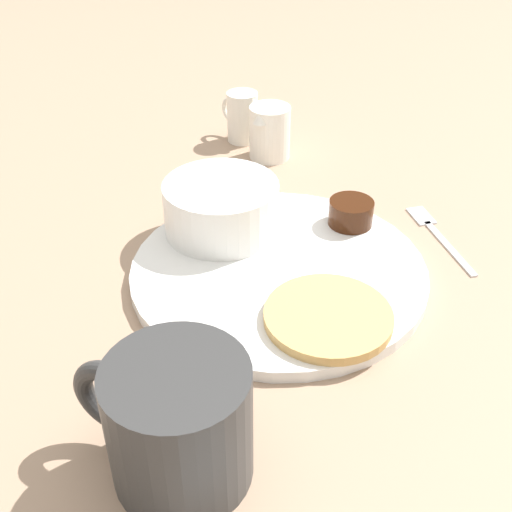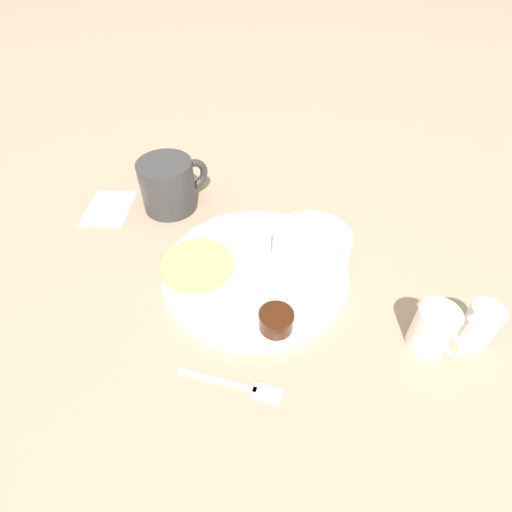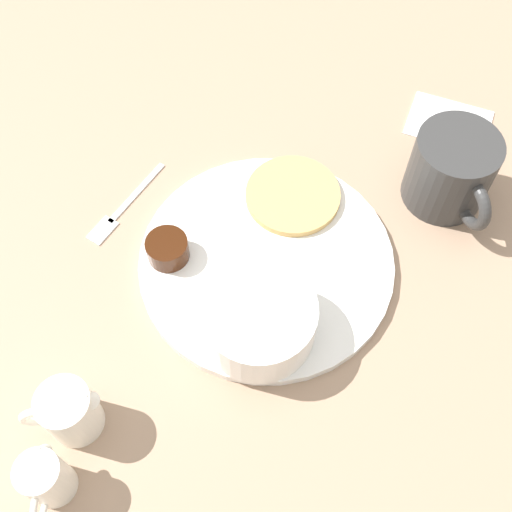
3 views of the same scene
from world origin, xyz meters
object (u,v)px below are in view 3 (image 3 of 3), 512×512
creamer_pitcher_far (46,479)px  fork (120,211)px  creamer_pitcher_near (69,412)px  bowl (263,319)px  coffee_mug (452,172)px  plate (266,262)px

creamer_pitcher_far → fork: bearing=90.8°
creamer_pitcher_near → fork: (-0.01, 0.25, -0.03)m
bowl → coffee_mug: size_ratio=0.94×
coffee_mug → creamer_pitcher_near: bearing=-139.8°
plate → creamer_pitcher_near: (-0.17, -0.20, 0.03)m
bowl → creamer_pitcher_far: (-0.18, -0.17, -0.01)m
plate → bowl: size_ratio=2.42×
creamer_pitcher_near → creamer_pitcher_far: size_ratio=1.12×
creamer_pitcher_near → fork: creamer_pitcher_near is taller
creamer_pitcher_near → fork: bearing=92.4°
creamer_pitcher_near → fork: 0.25m
bowl → creamer_pitcher_near: bearing=-147.5°
bowl → fork: 0.23m
plate → creamer_pitcher_far: (-0.17, -0.26, 0.03)m
coffee_mug → creamer_pitcher_far: (-0.37, -0.37, -0.01)m
creamer_pitcher_far → fork: creamer_pitcher_far is taller
plate → creamer_pitcher_near: bearing=-130.6°
coffee_mug → creamer_pitcher_near: (-0.37, -0.31, -0.01)m
plate → bowl: bearing=-86.9°
bowl → creamer_pitcher_far: size_ratio=1.71×
plate → creamer_pitcher_far: bearing=-124.0°
bowl → coffee_mug: bearing=45.9°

